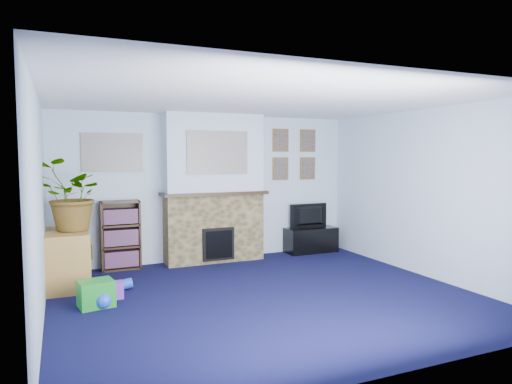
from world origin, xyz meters
name	(u,v)px	position (x,y,z in m)	size (l,w,h in m)	color
floor	(266,296)	(0.00, 0.00, 0.00)	(5.00, 4.50, 0.01)	black
ceiling	(266,100)	(0.00, 0.00, 2.40)	(5.00, 4.50, 0.01)	white
wall_back	(210,188)	(0.00, 2.25, 1.20)	(5.00, 0.04, 2.40)	silver
wall_front	(389,226)	(0.00, -2.25, 1.20)	(5.00, 0.04, 2.40)	silver
wall_left	(39,209)	(-2.50, 0.00, 1.20)	(0.04, 4.50, 2.40)	silver
wall_right	(425,193)	(2.50, 0.00, 1.20)	(0.04, 4.50, 2.40)	silver
chimney_breast	(214,189)	(0.00, 2.05, 1.18)	(1.72, 0.50, 2.40)	brown
collage_main	(218,153)	(0.00, 1.84, 1.78)	(1.00, 0.03, 0.68)	gray
collage_left	(112,152)	(-1.55, 2.23, 1.78)	(0.90, 0.03, 0.58)	gray
portrait_tl	(281,140)	(1.30, 2.23, 2.00)	(0.30, 0.03, 0.40)	brown
portrait_tr	(308,141)	(1.85, 2.23, 2.00)	(0.30, 0.03, 0.40)	brown
portrait_bl	(280,169)	(1.30, 2.23, 1.50)	(0.30, 0.03, 0.40)	brown
portrait_br	(308,168)	(1.85, 2.23, 1.50)	(0.30, 0.03, 0.40)	brown
tv_stand	(311,240)	(1.82, 2.03, 0.23)	(0.93, 0.39, 0.44)	black
television	(310,216)	(1.82, 2.05, 0.65)	(0.74, 0.10, 0.43)	black
bookshelf	(121,237)	(-1.48, 2.11, 0.50)	(0.58, 0.28, 1.05)	black
sideboard	(67,260)	(-2.24, 1.42, 0.35)	(0.53, 0.96, 0.75)	#B07E38
potted_plant	(69,195)	(-2.19, 1.37, 1.22)	(0.86, 0.74, 0.95)	#26661E
mantel_clock	(211,187)	(-0.06, 2.00, 1.22)	(0.10, 0.06, 0.14)	gold
mantel_candle	(233,186)	(0.32, 2.00, 1.23)	(0.05, 0.05, 0.17)	#B2BFC6
mantel_teddy	(178,189)	(-0.60, 2.00, 1.22)	(0.14, 0.14, 0.14)	gray
mantel_can	(258,187)	(0.76, 2.00, 1.21)	(0.06, 0.06, 0.12)	purple
green_crate	(96,295)	(-1.96, 0.42, 0.14)	(0.38, 0.30, 0.30)	#198C26
toy_ball	(103,301)	(-1.89, 0.31, 0.09)	(0.18, 0.18, 0.18)	blue
toy_block	(116,289)	(-1.71, 0.65, 0.11)	(0.17, 0.17, 0.20)	purple
toy_tube	(121,285)	(-1.61, 0.95, 0.07)	(0.13, 0.13, 0.28)	blue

